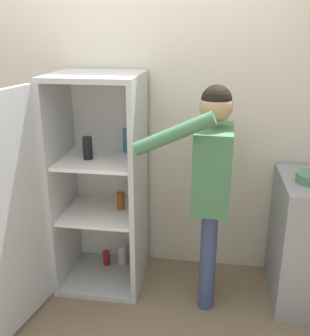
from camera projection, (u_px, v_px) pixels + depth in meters
name	position (u px, v px, depth m)	size (l,w,h in m)	color
ground_plane	(105.00, 336.00, 2.53)	(12.00, 12.00, 0.00)	#7A664C
wall_back	(132.00, 110.00, 3.01)	(7.00, 0.06, 2.55)	beige
refrigerator	(85.00, 189.00, 2.81)	(0.78, 1.20, 1.59)	#B7BABC
person	(211.00, 173.00, 2.56)	(0.61, 0.55, 1.55)	#384770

